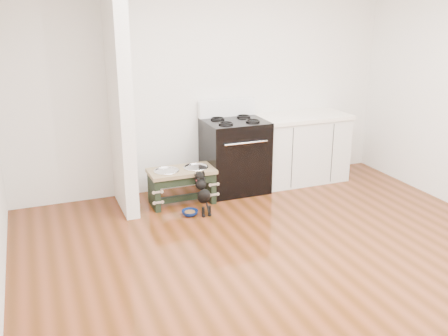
% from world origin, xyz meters
% --- Properties ---
extents(ground, '(5.00, 5.00, 0.00)m').
position_xyz_m(ground, '(0.00, 0.00, 0.00)').
color(ground, '#48240D').
rests_on(ground, ground).
extents(room_shell, '(5.00, 5.00, 5.00)m').
position_xyz_m(room_shell, '(0.00, 0.00, 1.62)').
color(room_shell, silver).
rests_on(room_shell, ground).
extents(partition_wall, '(0.15, 0.80, 2.70)m').
position_xyz_m(partition_wall, '(-1.18, 2.10, 1.35)').
color(partition_wall, silver).
rests_on(partition_wall, ground).
extents(oven_range, '(0.76, 0.69, 1.14)m').
position_xyz_m(oven_range, '(0.25, 2.16, 0.48)').
color(oven_range, black).
rests_on(oven_range, ground).
extents(cabinet_run, '(1.24, 0.64, 0.91)m').
position_xyz_m(cabinet_run, '(1.23, 2.18, 0.45)').
color(cabinet_run, silver).
rests_on(cabinet_run, ground).
extents(dog_feeder, '(0.78, 0.42, 0.45)m').
position_xyz_m(dog_feeder, '(-0.52, 1.96, 0.31)').
color(dog_feeder, black).
rests_on(dog_feeder, ground).
extents(puppy, '(0.14, 0.40, 0.48)m').
position_xyz_m(puppy, '(-0.38, 1.60, 0.26)').
color(puppy, black).
rests_on(puppy, ground).
extents(floor_bowl, '(0.20, 0.20, 0.06)m').
position_xyz_m(floor_bowl, '(-0.55, 1.57, 0.03)').
color(floor_bowl, '#0B1B4E').
rests_on(floor_bowl, ground).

